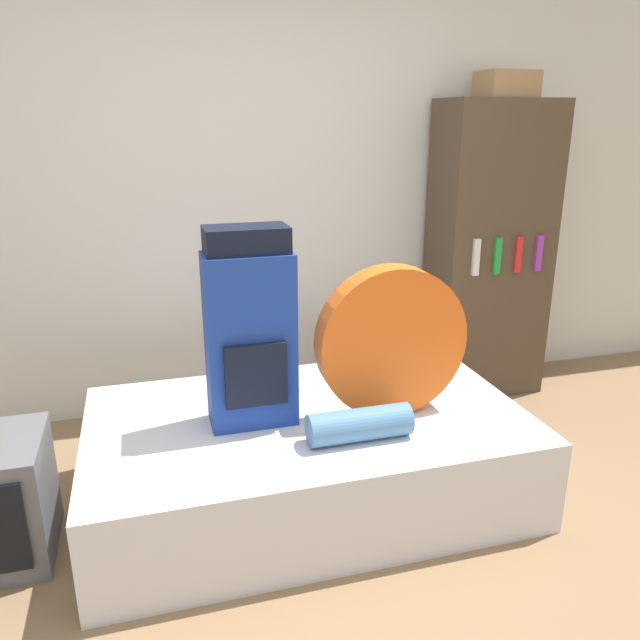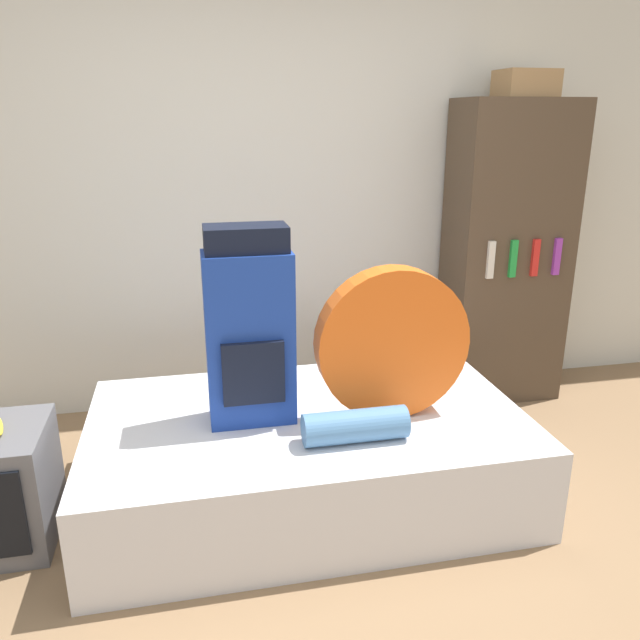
% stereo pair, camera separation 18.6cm
% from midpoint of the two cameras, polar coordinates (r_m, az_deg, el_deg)
% --- Properties ---
extents(ground_plane, '(16.00, 16.00, 0.00)m').
position_cam_midpoint_polar(ground_plane, '(2.54, 1.74, -25.01)').
color(ground_plane, '#846647').
extents(wall_back, '(8.00, 0.05, 2.60)m').
position_cam_midpoint_polar(wall_back, '(3.78, -7.30, 11.36)').
color(wall_back, silver).
rests_on(wall_back, ground_plane).
extents(bed, '(1.98, 1.17, 0.43)m').
position_cam_midpoint_polar(bed, '(3.00, -2.95, -12.29)').
color(bed, silver).
rests_on(bed, ground_plane).
extents(backpack, '(0.38, 0.24, 0.88)m').
position_cam_midpoint_polar(backpack, '(2.70, -8.39, -1.04)').
color(backpack, navy).
rests_on(backpack, bed).
extents(tent_bag, '(0.69, 0.12, 0.69)m').
position_cam_midpoint_polar(tent_bag, '(2.80, 4.65, -1.97)').
color(tent_bag, '#E05B19').
rests_on(tent_bag, bed).
extents(sleeping_roll, '(0.44, 0.14, 0.14)m').
position_cam_midpoint_polar(sleeping_roll, '(2.65, 1.61, -9.58)').
color(sleeping_roll, teal).
rests_on(sleeping_roll, bed).
extents(bookshelf, '(0.71, 0.43, 1.84)m').
position_cam_midpoint_polar(bookshelf, '(4.07, 13.92, 6.01)').
color(bookshelf, '#473828').
rests_on(bookshelf, ground_plane).
extents(cardboard_box, '(0.31, 0.25, 0.15)m').
position_cam_midpoint_polar(cardboard_box, '(4.00, 15.33, 20.07)').
color(cardboard_box, '#99754C').
rests_on(cardboard_box, bookshelf).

